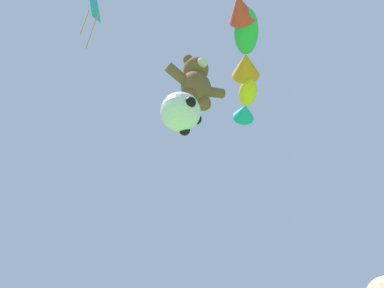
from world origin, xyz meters
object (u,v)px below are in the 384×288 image
at_px(teddy_bear_kite, 196,82).
at_px(fish_kite_emerald, 246,49).
at_px(fish_kite_goldfin, 246,102).
at_px(soccer_ball_kite, 181,112).
at_px(diamond_kite, 94,11).

bearing_deg(teddy_bear_kite, fish_kite_emerald, -23.41).
bearing_deg(fish_kite_goldfin, soccer_ball_kite, -160.38).
distance_m(fish_kite_goldfin, fish_kite_emerald, 1.93).
relative_size(fish_kite_emerald, diamond_kite, 0.95).
bearing_deg(teddy_bear_kite, fish_kite_goldfin, 18.36).
height_order(fish_kite_emerald, diamond_kite, diamond_kite).
bearing_deg(teddy_bear_kite, diamond_kite, 158.65).
relative_size(soccer_ball_kite, fish_kite_goldfin, 0.57).
xyz_separation_m(teddy_bear_kite, soccer_ball_kite, (-0.62, -0.28, -1.81)).
bearing_deg(soccer_ball_kite, fish_kite_emerald, -9.56).
bearing_deg(diamond_kite, soccer_ball_kite, -31.40).
distance_m(teddy_bear_kite, diamond_kite, 4.21).
bearing_deg(soccer_ball_kite, fish_kite_goldfin, 19.62).
relative_size(soccer_ball_kite, diamond_kite, 0.41).
bearing_deg(soccer_ball_kite, teddy_bear_kite, 24.75).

